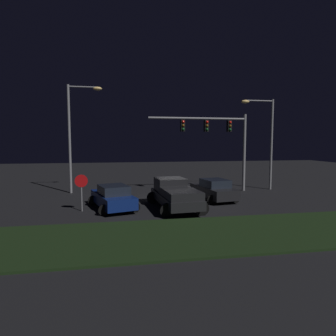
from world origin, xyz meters
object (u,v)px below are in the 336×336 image
at_px(street_lamp_right, 265,133).
at_px(pickup_truck, 174,193).
at_px(car_sedan_far, 214,189).
at_px(car_sedan, 113,197).
at_px(stop_sign, 81,186).
at_px(street_lamp_left, 76,126).
at_px(traffic_signal_gantry, 217,133).

bearing_deg(street_lamp_right, pickup_truck, -147.82).
relative_size(car_sedan_far, street_lamp_right, 0.59).
xyz_separation_m(car_sedan, stop_sign, (-1.84, -0.33, 0.82)).
xyz_separation_m(car_sedan, street_lamp_right, (13.01, 5.25, 4.26)).
bearing_deg(car_sedan_far, street_lamp_left, 56.47).
bearing_deg(stop_sign, street_lamp_right, 20.61).
xyz_separation_m(street_lamp_right, stop_sign, (-14.85, -5.59, -3.43)).
bearing_deg(car_sedan, street_lamp_right, -84.11).
xyz_separation_m(pickup_truck, street_lamp_right, (9.19, 5.78, 4.00)).
bearing_deg(stop_sign, car_sedan_far, 12.69).
distance_m(pickup_truck, car_sedan_far, 4.05).
relative_size(car_sedan, car_sedan_far, 1.02).
bearing_deg(pickup_truck, car_sedan_far, -60.87).
distance_m(traffic_signal_gantry, street_lamp_right, 4.45).
relative_size(car_sedan_far, traffic_signal_gantry, 0.56).
distance_m(car_sedan_far, street_lamp_left, 12.10).
relative_size(car_sedan, street_lamp_left, 0.54).
bearing_deg(car_sedan_far, traffic_signal_gantry, -31.31).
relative_size(traffic_signal_gantry, street_lamp_left, 0.95).
height_order(car_sedan_far, traffic_signal_gantry, traffic_signal_gantry).
height_order(pickup_truck, stop_sign, stop_sign).
height_order(street_lamp_right, stop_sign, street_lamp_right).
distance_m(car_sedan, street_lamp_left, 8.47).
bearing_deg(street_lamp_right, car_sedan, -158.01).
relative_size(street_lamp_left, stop_sign, 3.92).
relative_size(pickup_truck, traffic_signal_gantry, 0.67).
height_order(pickup_truck, car_sedan, pickup_truck).
distance_m(pickup_truck, street_lamp_left, 10.65).
distance_m(traffic_signal_gantry, street_lamp_left, 11.58).
distance_m(traffic_signal_gantry, stop_sign, 12.16).
bearing_deg(car_sedan_far, pickup_truck, 115.01).
xyz_separation_m(pickup_truck, car_sedan, (-3.82, 0.53, -0.26)).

